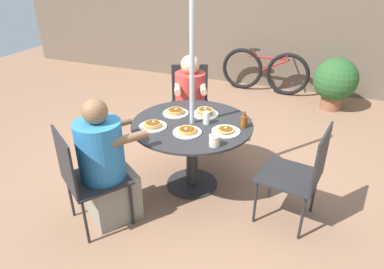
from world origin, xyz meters
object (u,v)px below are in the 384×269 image
(patio_table, at_px, (192,137))
(drinking_glass_a, at_px, (206,118))
(syrup_bottle, at_px, (244,121))
(patio_chair_north, at_px, (84,175))
(diner_south, at_px, (190,106))
(bicycle, at_px, (264,71))
(pancake_plate_c, at_px, (176,112))
(diner_north, at_px, (106,168))
(potted_shrub, at_px, (335,81))
(pancake_plate_e, at_px, (153,125))
(pancake_plate_d, at_px, (226,131))
(coffee_cup, at_px, (214,141))
(patio_chair_east, at_px, (302,171))
(pancake_plate_a, at_px, (205,112))
(pancake_plate_b, at_px, (187,131))
(patio_chair_south, at_px, (190,99))

(patio_table, distance_m, drinking_glass_a, 0.25)
(syrup_bottle, distance_m, drinking_glass_a, 0.35)
(patio_chair_north, xyz_separation_m, diner_south, (0.25, 1.69, -0.02))
(syrup_bottle, distance_m, bicycle, 2.95)
(diner_south, distance_m, pancake_plate_c, 0.72)
(diner_north, distance_m, potted_shrub, 3.80)
(bicycle, bearing_deg, diner_north, -97.34)
(patio_chair_north, distance_m, pancake_plate_e, 0.76)
(pancake_plate_d, height_order, bicycle, pancake_plate_d)
(patio_table, relative_size, pancake_plate_c, 4.47)
(diner_south, bearing_deg, pancake_plate_c, 76.49)
(coffee_cup, bearing_deg, patio_chair_north, -149.53)
(pancake_plate_d, bearing_deg, coffee_cup, -93.55)
(pancake_plate_c, xyz_separation_m, bicycle, (0.36, 2.86, -0.36))
(potted_shrub, bearing_deg, diner_north, -117.45)
(patio_table, distance_m, patio_chair_north, 1.07)
(patio_chair_north, distance_m, coffee_cup, 1.10)
(patio_chair_east, bearing_deg, bicycle, 25.53)
(diner_north, relative_size, pancake_plate_a, 4.46)
(patio_table, bearing_deg, pancake_plate_b, -80.16)
(drinking_glass_a, relative_size, potted_shrub, 0.15)
(patio_table, bearing_deg, potted_shrub, 64.53)
(patio_chair_east, xyz_separation_m, drinking_glass_a, (-0.92, 0.21, 0.24))
(diner_south, height_order, pancake_plate_b, diner_south)
(patio_chair_south, bearing_deg, coffee_cup, 96.67)
(patio_chair_south, height_order, diner_south, diner_south)
(patio_chair_east, relative_size, pancake_plate_e, 3.58)
(potted_shrub, bearing_deg, drinking_glass_a, -113.43)
(patio_table, distance_m, pancake_plate_c, 0.32)
(drinking_glass_a, bearing_deg, patio_table, -163.01)
(pancake_plate_a, relative_size, pancake_plate_c, 1.00)
(syrup_bottle, bearing_deg, pancake_plate_d, -128.40)
(patio_chair_north, xyz_separation_m, pancake_plate_c, (0.36, 1.02, 0.20))
(patio_chair_north, relative_size, diner_south, 0.83)
(pancake_plate_e, height_order, potted_shrub, potted_shrub)
(pancake_plate_d, bearing_deg, diner_south, 128.79)
(pancake_plate_b, height_order, pancake_plate_d, pancake_plate_b)
(patio_chair_east, height_order, syrup_bottle, patio_chair_east)
(diner_north, relative_size, diner_south, 1.03)
(pancake_plate_d, distance_m, drinking_glass_a, 0.25)
(pancake_plate_b, distance_m, bicycle, 3.22)
(pancake_plate_e, bearing_deg, coffee_cup, -10.60)
(pancake_plate_c, xyz_separation_m, potted_shrub, (1.49, 2.50, -0.28))
(diner_north, distance_m, pancake_plate_b, 0.77)
(drinking_glass_a, bearing_deg, pancake_plate_a, 113.12)
(patio_chair_north, bearing_deg, pancake_plate_d, 74.97)
(syrup_bottle, bearing_deg, bicycle, 96.81)
(coffee_cup, bearing_deg, pancake_plate_d, 86.45)
(pancake_plate_c, relative_size, pancake_plate_d, 1.00)
(syrup_bottle, bearing_deg, patio_chair_east, -25.09)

